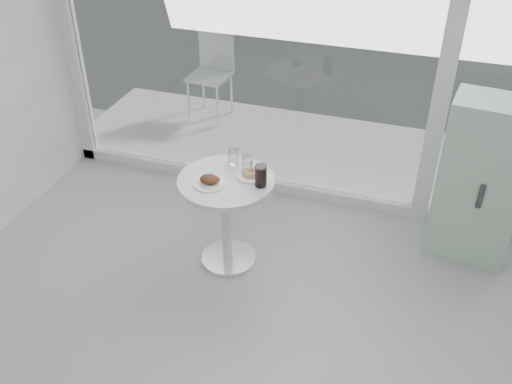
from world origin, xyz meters
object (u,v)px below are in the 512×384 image
(mint_cabinet, at_px, (481,181))
(cola_glass, at_px, (261,176))
(plate_fritter, at_px, (210,181))
(water_tumbler_b, at_px, (247,165))
(patio_chair, at_px, (212,68))
(plate_donut, at_px, (251,174))
(main_table, at_px, (227,204))
(water_tumbler_a, at_px, (233,157))

(mint_cabinet, bearing_deg, cola_glass, -147.45)
(plate_fritter, height_order, water_tumbler_b, water_tumbler_b)
(plate_fritter, bearing_deg, patio_chair, 111.83)
(plate_donut, distance_m, water_tumbler_b, 0.08)
(main_table, relative_size, cola_glass, 4.65)
(main_table, bearing_deg, plate_fritter, -131.62)
(patio_chair, xyz_separation_m, water_tumbler_b, (1.17, -2.18, 0.22))
(mint_cabinet, height_order, plate_fritter, mint_cabinet)
(main_table, xyz_separation_m, cola_glass, (0.27, 0.00, 0.30))
(plate_donut, height_order, water_tumbler_b, water_tumbler_b)
(mint_cabinet, relative_size, patio_chair, 1.35)
(water_tumbler_b, bearing_deg, water_tumbler_a, 152.67)
(main_table, distance_m, plate_donut, 0.31)
(mint_cabinet, height_order, plate_donut, mint_cabinet)
(plate_fritter, distance_m, plate_donut, 0.31)
(main_table, bearing_deg, patio_chair, 114.36)
(plate_donut, bearing_deg, plate_fritter, -141.58)
(cola_glass, bearing_deg, water_tumbler_b, 135.55)
(patio_chair, bearing_deg, main_table, -61.21)
(plate_fritter, bearing_deg, plate_donut, 38.42)
(cola_glass, bearing_deg, water_tumbler_a, 142.65)
(main_table, bearing_deg, mint_cabinet, 22.30)
(patio_chair, distance_m, plate_donut, 2.55)
(patio_chair, distance_m, water_tumbler_b, 2.48)
(patio_chair, xyz_separation_m, plate_fritter, (0.97, -2.43, 0.19))
(plate_fritter, distance_m, water_tumbler_a, 0.33)
(main_table, distance_m, cola_glass, 0.40)
(plate_donut, bearing_deg, main_table, -148.16)
(water_tumbler_a, height_order, water_tumbler_b, water_tumbler_b)
(water_tumbler_a, xyz_separation_m, water_tumbler_b, (0.14, -0.07, 0.00))
(patio_chair, relative_size, water_tumbler_a, 7.89)
(plate_donut, relative_size, water_tumbler_b, 1.67)
(main_table, relative_size, mint_cabinet, 0.58)
(water_tumbler_a, relative_size, water_tumbler_b, 0.94)
(plate_donut, distance_m, water_tumbler_a, 0.23)
(mint_cabinet, bearing_deg, plate_donut, -151.90)
(plate_fritter, distance_m, cola_glass, 0.37)
(main_table, xyz_separation_m, water_tumbler_a, (-0.02, 0.22, 0.27))
(water_tumbler_b, bearing_deg, cola_glass, -44.45)
(water_tumbler_b, relative_size, cola_glass, 0.80)
(plate_fritter, xyz_separation_m, plate_donut, (0.25, 0.20, -0.01))
(mint_cabinet, height_order, water_tumbler_b, mint_cabinet)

